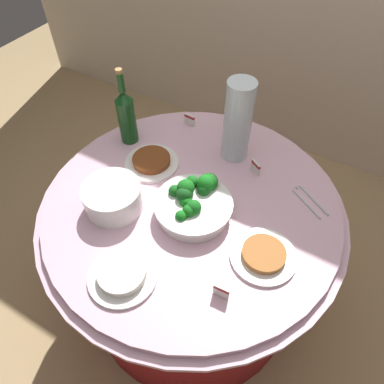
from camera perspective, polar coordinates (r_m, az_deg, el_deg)
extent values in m
plane|color=tan|center=(1.95, 0.00, -15.37)|extent=(6.00, 6.00, 0.00)
cylinder|color=maroon|center=(1.65, 0.00, -10.19)|extent=(1.01, 1.01, 0.69)
cylinder|color=#E0B2C6|center=(1.36, 0.00, -2.49)|extent=(1.16, 1.16, 0.02)
cylinder|color=#E0B2C6|center=(1.34, 0.00, -1.83)|extent=(1.10, 1.10, 0.03)
cylinder|color=white|center=(1.27, 0.19, -2.75)|extent=(0.26, 0.26, 0.05)
cylinder|color=white|center=(1.25, 0.19, -1.86)|extent=(0.28, 0.28, 0.01)
sphere|color=#19601E|center=(1.27, 1.90, 0.39)|extent=(0.05, 0.05, 0.05)
sphere|color=#19651E|center=(1.26, -2.81, 0.19)|extent=(0.04, 0.04, 0.04)
sphere|color=#19571E|center=(1.24, -1.30, -0.43)|extent=(0.06, 0.06, 0.06)
sphere|color=#196B1E|center=(1.21, 0.27, -2.49)|extent=(0.05, 0.05, 0.05)
sphere|color=#19751E|center=(1.25, -1.02, 0.65)|extent=(0.06, 0.06, 0.06)
sphere|color=#196A1E|center=(1.29, 0.00, 1.64)|extent=(0.05, 0.05, 0.05)
sphere|color=#197C1E|center=(1.27, 2.21, 1.35)|extent=(0.07, 0.07, 0.07)
sphere|color=#19791E|center=(1.21, -0.47, -3.06)|extent=(0.05, 0.05, 0.05)
sphere|color=#196B1E|center=(1.28, 2.76, 1.60)|extent=(0.07, 0.07, 0.07)
sphere|color=#197B1E|center=(1.24, -1.05, -1.58)|extent=(0.04, 0.04, 0.04)
sphere|color=#197C1E|center=(1.20, -1.76, -3.90)|extent=(0.04, 0.04, 0.04)
cylinder|color=white|center=(1.34, -12.28, -2.11)|extent=(0.21, 0.21, 0.01)
cylinder|color=white|center=(1.33, -12.35, -1.84)|extent=(0.21, 0.21, 0.01)
cylinder|color=white|center=(1.32, -12.42, -1.57)|extent=(0.21, 0.21, 0.01)
cylinder|color=white|center=(1.31, -12.49, -1.29)|extent=(0.21, 0.21, 0.01)
cylinder|color=white|center=(1.31, -12.56, -1.01)|extent=(0.21, 0.21, 0.01)
cylinder|color=white|center=(1.30, -12.63, -0.73)|extent=(0.21, 0.21, 0.01)
cylinder|color=white|center=(1.29, -12.71, -0.44)|extent=(0.21, 0.21, 0.01)
cylinder|color=white|center=(1.28, -12.78, -0.15)|extent=(0.21, 0.21, 0.01)
cylinder|color=white|center=(1.28, -12.86, 0.14)|extent=(0.21, 0.21, 0.01)
cylinder|color=white|center=(1.27, -12.93, 0.44)|extent=(0.21, 0.21, 0.01)
cylinder|color=#144418|center=(1.53, -10.36, 11.15)|extent=(0.07, 0.07, 0.20)
cone|color=#144418|center=(1.46, -11.02, 14.85)|extent=(0.07, 0.07, 0.04)
cylinder|color=#144418|center=(1.43, -11.38, 16.83)|extent=(0.03, 0.03, 0.08)
cylinder|color=#B2844C|center=(1.41, -11.68, 18.48)|extent=(0.03, 0.03, 0.02)
cylinder|color=silver|center=(1.40, 7.36, 11.17)|extent=(0.11, 0.11, 0.34)
sphere|color=#E5B26B|center=(1.48, 7.61, 6.94)|extent=(0.06, 0.06, 0.06)
sphere|color=#E5B26B|center=(1.50, 6.81, 7.75)|extent=(0.06, 0.06, 0.06)
sphere|color=#E5B26B|center=(1.48, 6.20, 6.95)|extent=(0.06, 0.06, 0.06)
sphere|color=#72C64C|center=(1.45, 7.89, 8.81)|extent=(0.06, 0.06, 0.06)
sphere|color=#72C64C|center=(1.46, 6.54, 9.23)|extent=(0.06, 0.06, 0.06)
sphere|color=#72C64C|center=(1.44, 6.77, 8.30)|extent=(0.06, 0.06, 0.06)
sphere|color=red|center=(1.43, 7.88, 10.74)|extent=(0.06, 0.06, 0.06)
sphere|color=red|center=(1.42, 6.44, 10.63)|extent=(0.06, 0.06, 0.06)
sphere|color=red|center=(1.40, 7.48, 9.89)|extent=(0.06, 0.06, 0.06)
cylinder|color=silver|center=(1.40, 18.96, -1.20)|extent=(0.14, 0.09, 0.01)
cylinder|color=silver|center=(1.38, 17.85, -1.75)|extent=(0.14, 0.09, 0.01)
sphere|color=silver|center=(1.42, 16.39, 0.71)|extent=(0.01, 0.01, 0.01)
cylinder|color=white|center=(1.46, -6.47, 4.67)|extent=(0.22, 0.22, 0.01)
cylinder|color=brown|center=(1.45, -6.53, 5.16)|extent=(0.15, 0.15, 0.02)
cylinder|color=white|center=(1.17, -11.06, -13.11)|extent=(0.22, 0.22, 0.01)
cylinder|color=white|center=(1.15, -11.20, -12.65)|extent=(0.15, 0.15, 0.03)
cylinder|color=white|center=(1.20, 11.33, -10.07)|extent=(0.22, 0.22, 0.01)
cylinder|color=#B77038|center=(1.19, 11.45, -9.66)|extent=(0.14, 0.14, 0.02)
cube|color=white|center=(1.43, 10.14, 3.90)|extent=(0.05, 0.03, 0.05)
cube|color=maroon|center=(1.42, 10.23, 4.40)|extent=(0.05, 0.03, 0.01)
cube|color=white|center=(1.10, 4.71, -15.68)|extent=(0.05, 0.01, 0.05)
cube|color=maroon|center=(1.09, 4.77, -15.28)|extent=(0.05, 0.01, 0.01)
cube|color=white|center=(1.63, -0.39, 11.48)|extent=(0.05, 0.01, 0.05)
cube|color=maroon|center=(1.62, -0.40, 11.98)|extent=(0.05, 0.01, 0.01)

